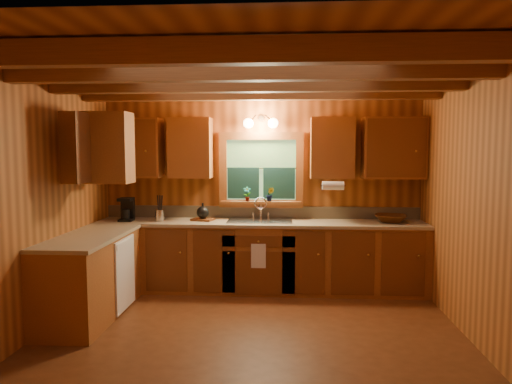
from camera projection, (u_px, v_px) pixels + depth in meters
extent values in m
plane|color=#5B3016|center=(251.00, 337.00, 4.68)|extent=(4.20, 4.20, 0.00)
plane|color=brown|center=(250.00, 65.00, 4.45)|extent=(4.20, 4.20, 0.00)
plane|color=brown|center=(261.00, 188.00, 6.45)|extent=(4.20, 0.00, 4.20)
plane|color=brown|center=(225.00, 244.00, 2.67)|extent=(4.20, 0.00, 4.20)
plane|color=brown|center=(37.00, 203.00, 4.70)|extent=(0.00, 3.80, 3.80)
plane|color=brown|center=(478.00, 206.00, 4.43)|extent=(0.00, 3.80, 3.80)
cube|color=brown|center=(237.00, 51.00, 3.26)|extent=(4.20, 0.14, 0.18)
cube|color=brown|center=(247.00, 70.00, 4.06)|extent=(4.20, 0.14, 0.18)
cube|color=brown|center=(253.00, 83.00, 4.85)|extent=(4.20, 0.14, 0.18)
cube|color=brown|center=(258.00, 93.00, 5.65)|extent=(4.20, 0.14, 0.18)
cube|color=brown|center=(260.00, 257.00, 6.22)|extent=(4.20, 0.62, 0.86)
cube|color=brown|center=(90.00, 278.00, 5.23)|extent=(0.62, 1.60, 0.86)
cube|color=tan|center=(260.00, 223.00, 6.18)|extent=(4.20, 0.66, 0.04)
cube|color=tan|center=(90.00, 237.00, 5.19)|extent=(0.64, 1.60, 0.04)
cube|color=tan|center=(261.00, 212.00, 6.46)|extent=(4.20, 0.02, 0.16)
cube|color=white|center=(125.00, 273.00, 5.41)|extent=(0.02, 0.60, 0.80)
cube|color=brown|center=(132.00, 148.00, 6.34)|extent=(0.78, 0.34, 0.78)
cube|color=brown|center=(191.00, 148.00, 6.29)|extent=(0.55, 0.34, 0.78)
cube|color=brown|center=(332.00, 148.00, 6.17)|extent=(0.55, 0.34, 0.78)
cube|color=brown|center=(394.00, 148.00, 6.12)|extent=(0.78, 0.34, 0.78)
cube|color=brown|center=(81.00, 148.00, 5.31)|extent=(0.34, 1.10, 0.78)
cube|color=brown|center=(261.00, 136.00, 6.35)|extent=(1.12, 0.08, 0.10)
cube|color=brown|center=(261.00, 204.00, 6.43)|extent=(1.12, 0.08, 0.10)
cube|color=brown|center=(223.00, 170.00, 6.42)|extent=(0.10, 0.08, 0.80)
cube|color=brown|center=(300.00, 170.00, 6.35)|extent=(0.10, 0.08, 0.80)
cube|color=#4A7832|center=(261.00, 170.00, 6.42)|extent=(0.92, 0.01, 0.80)
cube|color=#102E2C|center=(243.00, 183.00, 6.43)|extent=(0.42, 0.02, 0.42)
cube|color=#102E2C|center=(279.00, 183.00, 6.40)|extent=(0.42, 0.02, 0.42)
cylinder|color=black|center=(261.00, 168.00, 6.40)|extent=(0.92, 0.01, 0.01)
cube|color=brown|center=(261.00, 202.00, 6.39)|extent=(1.06, 0.14, 0.04)
cylinder|color=black|center=(261.00, 118.00, 6.33)|extent=(0.08, 0.03, 0.08)
cylinder|color=black|center=(253.00, 118.00, 6.27)|extent=(0.09, 0.17, 0.08)
cylinder|color=black|center=(269.00, 118.00, 6.26)|extent=(0.09, 0.17, 0.08)
sphere|color=#FFE0A5|center=(248.00, 123.00, 6.22)|extent=(0.13, 0.13, 0.13)
sphere|color=#FFE0A5|center=(273.00, 123.00, 6.20)|extent=(0.13, 0.13, 0.13)
cylinder|color=white|center=(333.00, 186.00, 6.02)|extent=(0.27, 0.11, 0.11)
cube|color=white|center=(258.00, 256.00, 5.89)|extent=(0.18, 0.01, 0.30)
cube|color=silver|center=(260.00, 221.00, 6.19)|extent=(0.82, 0.48, 0.02)
cube|color=#262628|center=(245.00, 226.00, 6.20)|extent=(0.34, 0.40, 0.14)
cube|color=#262628|center=(275.00, 226.00, 6.18)|extent=(0.34, 0.40, 0.14)
cylinder|color=silver|center=(261.00, 211.00, 6.36)|extent=(0.04, 0.04, 0.22)
torus|color=silver|center=(261.00, 203.00, 6.29)|extent=(0.16, 0.02, 0.16)
cube|color=black|center=(126.00, 220.00, 6.21)|extent=(0.17, 0.21, 0.03)
cube|color=black|center=(128.00, 208.00, 6.26)|extent=(0.17, 0.08, 0.28)
cube|color=black|center=(126.00, 199.00, 6.17)|extent=(0.17, 0.19, 0.04)
cylinder|color=black|center=(126.00, 214.00, 6.18)|extent=(0.10, 0.10, 0.12)
cylinder|color=silver|center=(160.00, 215.00, 6.20)|extent=(0.12, 0.12, 0.15)
cylinder|color=black|center=(158.00, 204.00, 6.18)|extent=(0.03, 0.04, 0.22)
cylinder|color=black|center=(159.00, 204.00, 6.19)|extent=(0.01, 0.01, 0.22)
cylinder|color=black|center=(161.00, 203.00, 6.20)|extent=(0.03, 0.04, 0.22)
cylinder|color=black|center=(162.00, 203.00, 6.20)|extent=(0.04, 0.06, 0.21)
cube|color=#613114|center=(203.00, 219.00, 6.26)|extent=(0.32, 0.26, 0.02)
sphere|color=black|center=(203.00, 212.00, 6.25)|extent=(0.16, 0.16, 0.16)
cylinder|color=black|center=(203.00, 205.00, 6.24)|extent=(0.03, 0.03, 0.04)
imported|color=#48230C|center=(391.00, 218.00, 6.10)|extent=(0.46, 0.46, 0.10)
imported|color=#613114|center=(247.00, 194.00, 6.36)|extent=(0.11, 0.08, 0.19)
imported|color=#613114|center=(270.00, 194.00, 6.34)|extent=(0.11, 0.09, 0.18)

